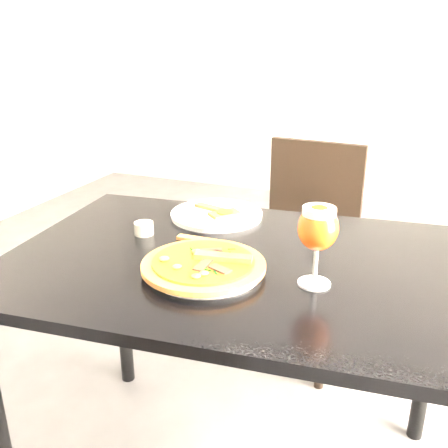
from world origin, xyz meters
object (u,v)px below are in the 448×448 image
at_px(dining_table, 239,289).
at_px(chair_far, 303,243).
at_px(beer_glass, 318,229).
at_px(pizza, 204,264).

height_order(dining_table, chair_far, chair_far).
relative_size(dining_table, chair_far, 1.43).
bearing_deg(beer_glass, chair_far, 104.05).
distance_m(dining_table, chair_far, 0.78).
bearing_deg(pizza, beer_glass, 9.01).
xyz_separation_m(pizza, beer_glass, (0.26, 0.04, 0.11)).
height_order(pizza, beer_glass, beer_glass).
xyz_separation_m(dining_table, pizza, (-0.05, -0.11, 0.11)).
height_order(chair_far, beer_glass, beer_glass).
xyz_separation_m(chair_far, pizza, (-0.05, -0.88, 0.29)).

